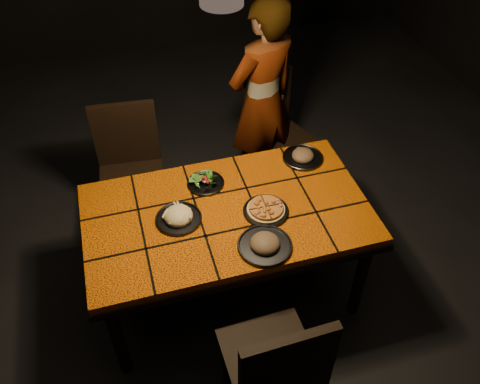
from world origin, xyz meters
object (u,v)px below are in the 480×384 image
object	(u,v)px
dining_table	(227,220)
diner	(262,102)
plate_pizza	(266,210)
chair_near	(277,365)
plate_pasta	(179,217)
chair_far_left	(130,163)
chair_far_right	(276,127)

from	to	relation	value
dining_table	diner	xyz separation A→B (m)	(0.51, 0.94, 0.11)
diner	plate_pizza	xyz separation A→B (m)	(-0.30, -1.01, -0.01)
chair_near	plate_pasta	size ratio (longest dim) A/B	3.78
chair_near	plate_pizza	world-z (taller)	chair_near
chair_far_left	plate_pasta	bearing A→B (deg)	-70.83
dining_table	plate_pasta	xyz separation A→B (m)	(-0.27, 0.01, 0.10)
diner	chair_far_left	bearing A→B (deg)	-15.03
plate_pizza	plate_pasta	xyz separation A→B (m)	(-0.48, 0.08, 0.00)
dining_table	plate_pizza	world-z (taller)	plate_pizza
chair_far_left	chair_far_right	distance (m)	1.11
plate_pasta	plate_pizza	bearing A→B (deg)	-9.22
dining_table	chair_near	world-z (taller)	chair_near
dining_table	diner	bearing A→B (deg)	61.43
dining_table	chair_far_right	bearing A→B (deg)	56.44
chair_far_right	plate_pasta	distance (m)	1.33
dining_table	plate_pizza	distance (m)	0.24
plate_pasta	diner	bearing A→B (deg)	49.86
plate_pizza	chair_near	bearing A→B (deg)	-104.18
dining_table	chair_near	distance (m)	0.87
chair_near	plate_pizza	xyz separation A→B (m)	(0.20, 0.80, 0.21)
plate_pizza	plate_pasta	size ratio (longest dim) A/B	1.00
dining_table	chair_far_right	size ratio (longest dim) A/B	1.75
dining_table	chair_near	size ratio (longest dim) A/B	1.67
dining_table	chair_far_right	distance (m)	1.15
chair_near	chair_far_left	xyz separation A→B (m)	(-0.48, 1.68, -0.01)
plate_pizza	plate_pasta	world-z (taller)	plate_pasta
chair_far_left	diner	distance (m)	1.02
diner	chair_far_right	bearing A→B (deg)	163.43
chair_far_left	plate_pasta	world-z (taller)	chair_far_left
dining_table	diner	size ratio (longest dim) A/B	1.04
dining_table	chair_far_left	xyz separation A→B (m)	(-0.47, 0.82, -0.12)
chair_far_right	dining_table	bearing A→B (deg)	-146.41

